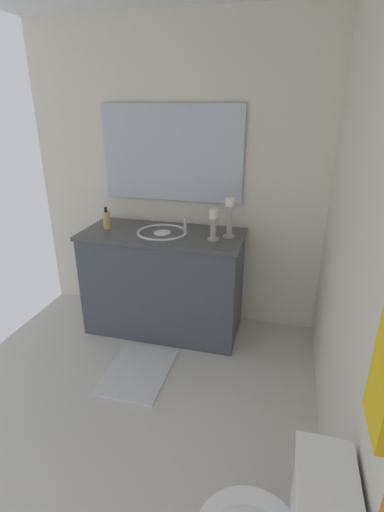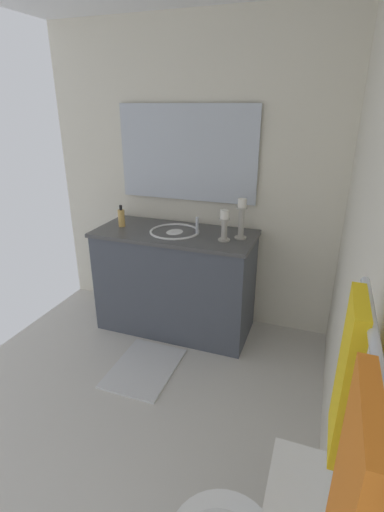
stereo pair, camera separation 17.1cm
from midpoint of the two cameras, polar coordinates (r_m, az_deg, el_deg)
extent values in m
cube|color=beige|center=(2.63, -13.23, -22.42)|extent=(2.69, 2.49, 0.02)
cube|color=silver|center=(1.74, 21.91, 0.75)|extent=(2.69, 0.04, 2.45)
cube|color=silver|center=(3.18, -4.02, 11.41)|extent=(0.04, 2.49, 2.45)
cube|color=#474C56|center=(3.15, -5.87, -4.24)|extent=(0.55, 1.26, 0.84)
cube|color=#4C4C4C|center=(2.99, -6.19, 3.26)|extent=(0.58, 1.29, 0.03)
sphere|color=black|center=(3.48, -15.30, -1.61)|extent=(0.02, 0.02, 0.02)
sphere|color=black|center=(3.32, -16.94, -2.93)|extent=(0.02, 0.02, 0.02)
ellipsoid|color=white|center=(3.00, -6.17, 2.64)|extent=(0.38, 0.30, 0.11)
torus|color=white|center=(2.98, -6.21, 3.60)|extent=(0.40, 0.40, 0.02)
cylinder|color=silver|center=(2.90, -2.73, 4.56)|extent=(0.02, 0.02, 0.14)
cube|color=silver|center=(3.11, -4.80, 15.26)|extent=(0.02, 1.17, 0.75)
cylinder|color=#B7B2A5|center=(2.87, 3.94, 3.00)|extent=(0.09, 0.09, 0.01)
cylinder|color=#B7B2A5|center=(2.84, 4.00, 5.09)|extent=(0.04, 0.04, 0.23)
cylinder|color=#B7B2A5|center=(2.80, 4.07, 7.46)|extent=(0.08, 0.08, 0.01)
cylinder|color=white|center=(2.80, 4.09, 8.20)|extent=(0.06, 0.06, 0.06)
cylinder|color=#B7B2A5|center=(2.81, 1.49, 2.60)|extent=(0.09, 0.09, 0.01)
cylinder|color=#B7B2A5|center=(2.78, 1.51, 4.01)|extent=(0.04, 0.04, 0.16)
cylinder|color=#B7B2A5|center=(2.76, 1.52, 5.69)|extent=(0.08, 0.08, 0.01)
cylinder|color=white|center=(2.75, 1.53, 6.47)|extent=(0.06, 0.06, 0.07)
cylinder|color=#E5B259|center=(3.14, -14.41, 5.26)|extent=(0.06, 0.06, 0.14)
cylinder|color=black|center=(3.12, -14.56, 6.85)|extent=(0.02, 0.02, 0.04)
cube|color=white|center=(1.37, 16.17, -31.09)|extent=(0.38, 0.19, 0.03)
cube|color=silver|center=(2.89, -9.98, -16.93)|extent=(0.60, 0.44, 0.02)
camera|label=1|loc=(0.09, -92.52, -1.02)|focal=26.26mm
camera|label=2|loc=(0.09, 87.48, 1.02)|focal=26.26mm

